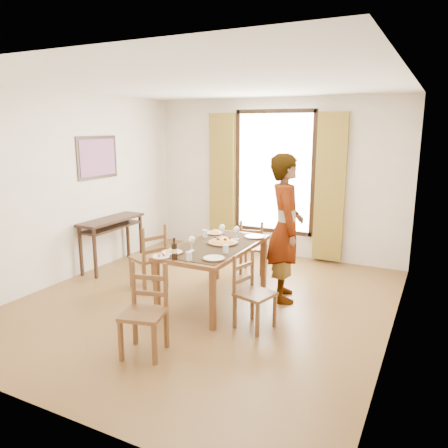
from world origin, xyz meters
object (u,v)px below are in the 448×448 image
at_px(console_table, 112,226).
at_px(pasta_platter, 223,240).
at_px(dining_table, 215,250).
at_px(man, 286,228).

distance_m(console_table, pasta_platter, 2.23).
height_order(dining_table, man, man).
relative_size(console_table, man, 0.63).
distance_m(dining_table, pasta_platter, 0.17).
bearing_deg(dining_table, man, 33.18).
bearing_deg(pasta_platter, console_table, 169.46).
xyz_separation_m(console_table, man, (2.89, -0.01, 0.27)).
relative_size(console_table, pasta_platter, 3.00).
relative_size(dining_table, pasta_platter, 4.07).
xyz_separation_m(man, pasta_platter, (-0.70, -0.40, -0.14)).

